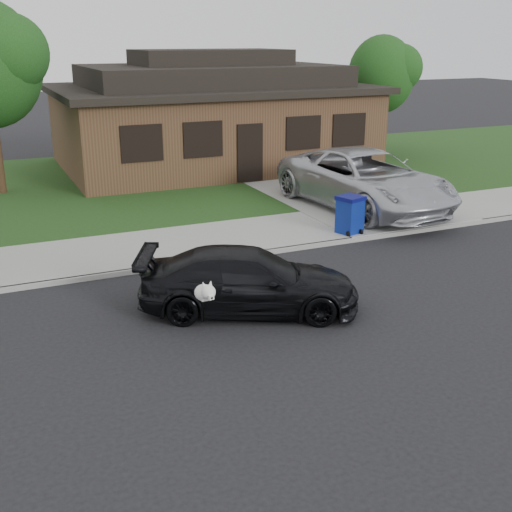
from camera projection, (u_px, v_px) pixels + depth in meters
name	position (u px, v px, depth m)	size (l,w,h in m)	color
ground	(286.00, 313.00, 12.82)	(120.00, 120.00, 0.00)	black
sidewalk	(202.00, 242.00, 17.12)	(60.00, 3.00, 0.12)	gray
curb	(223.00, 258.00, 15.83)	(60.00, 0.12, 0.12)	gray
lawn	(131.00, 183.00, 24.04)	(60.00, 13.00, 0.13)	#193814
driveway	(310.00, 184.00, 23.76)	(4.50, 13.00, 0.14)	gray
sedan	(249.00, 281.00, 12.77)	(4.71, 3.43, 1.27)	black
minivan	(365.00, 180.00, 19.93)	(2.98, 6.46, 1.79)	silver
recycling_bin	(350.00, 214.00, 17.54)	(0.78, 0.78, 1.04)	navy
house	(211.00, 116.00, 26.63)	(12.60, 8.60, 4.65)	#422B1C
tree_1	(385.00, 73.00, 28.75)	(3.15, 3.00, 5.25)	#332114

